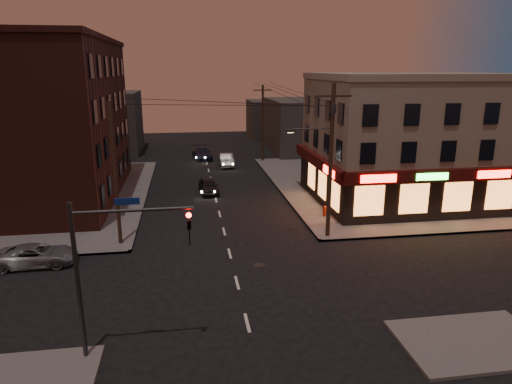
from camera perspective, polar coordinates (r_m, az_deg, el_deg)
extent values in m
plane|color=black|center=(24.73, -2.39, -11.27)|extent=(120.00, 120.00, 0.00)
cube|color=#514F4C|center=(47.09, 17.12, 1.08)|extent=(24.00, 28.00, 0.15)
cube|color=#514F4C|center=(45.22, -28.70, -0.71)|extent=(24.00, 28.00, 0.15)
cube|color=gray|center=(40.42, 18.46, 6.07)|extent=(15.00, 12.00, 10.00)
cube|color=gray|center=(40.00, 19.10, 13.51)|extent=(15.20, 12.20, 0.50)
cube|color=black|center=(36.00, 22.27, -0.71)|extent=(15.12, 0.25, 3.40)
cube|color=black|center=(38.27, 8.06, 1.19)|extent=(0.25, 12.12, 3.40)
cube|color=#3D0B09|center=(35.34, 22.80, 1.96)|extent=(15.60, 0.50, 0.90)
cube|color=#3D0B09|center=(37.80, 7.73, 3.82)|extent=(0.50, 12.60, 0.90)
cube|color=#FF140C|center=(32.65, 15.08, 1.63)|extent=(2.60, 0.06, 0.55)
cube|color=#FF140C|center=(37.07, 27.64, 1.98)|extent=(2.60, 0.06, 0.55)
cube|color=#26FF3F|center=(34.45, 21.19, 1.81)|extent=(2.40, 0.06, 0.50)
cube|color=#FF140C|center=(34.17, 9.08, 2.55)|extent=(0.06, 2.60, 0.55)
cube|color=orange|center=(35.55, 21.58, -0.67)|extent=(12.40, 0.08, 2.20)
cube|color=orange|center=(37.28, 8.29, 0.96)|extent=(0.08, 8.40, 2.20)
cube|color=#461D16|center=(42.98, -25.39, 7.92)|extent=(12.00, 20.00, 13.00)
cube|color=#3F3D3A|center=(62.66, 6.47, 8.21)|extent=(10.00, 12.00, 7.00)
cube|color=#3F3D3A|center=(65.26, -18.32, 8.27)|extent=(9.00, 10.00, 8.00)
cube|color=#3F3D3A|center=(75.82, 2.19, 9.12)|extent=(8.00, 8.00, 6.00)
cylinder|color=#382619|center=(29.87, 9.30, 3.67)|extent=(0.28, 0.28, 10.00)
cube|color=#382619|center=(29.34, 9.66, 11.73)|extent=(2.40, 0.12, 0.12)
cylinder|color=#333538|center=(29.39, 9.59, 10.18)|extent=(0.44, 0.44, 0.50)
cylinder|color=#333538|center=(29.14, 7.03, 7.86)|extent=(2.60, 0.10, 0.10)
cube|color=#333538|center=(28.81, 4.32, 7.64)|extent=(0.60, 0.25, 0.18)
cube|color=#FFD88C|center=(28.82, 4.32, 7.44)|extent=(0.35, 0.15, 0.04)
cylinder|color=#382619|center=(55.16, 0.84, 8.57)|extent=(0.26, 0.26, 9.00)
cylinder|color=#382619|center=(29.54, -17.19, 2.06)|extent=(0.24, 0.24, 9.00)
cylinder|color=#333538|center=(18.66, -21.34, -10.70)|extent=(0.18, 0.18, 6.40)
cylinder|color=#333538|center=(17.28, -15.10, -2.23)|extent=(4.40, 0.12, 0.12)
imported|color=black|center=(17.31, -8.39, -3.56)|extent=(0.16, 0.20, 1.00)
sphere|color=#FF0C05|center=(17.12, -8.42, -2.89)|extent=(0.20, 0.20, 0.20)
cube|color=navy|center=(17.20, -15.84, -1.14)|extent=(0.90, 0.05, 0.25)
imported|color=gray|center=(29.35, -25.78, -7.13)|extent=(4.54, 2.18, 1.25)
imported|color=black|center=(41.70, -5.95, 0.76)|extent=(1.91, 4.09, 1.35)
imported|color=slate|center=(53.32, -3.73, 4.03)|extent=(1.52, 4.35, 1.43)
imported|color=#181D30|center=(57.84, -6.75, 4.85)|extent=(2.65, 5.24, 1.46)
cylinder|color=maroon|center=(35.02, 8.54, -2.49)|extent=(0.32, 0.32, 0.66)
sphere|color=maroon|center=(34.91, 8.56, -1.92)|extent=(0.27, 0.27, 0.27)
cylinder|color=maroon|center=(34.98, 8.55, -2.28)|extent=(0.38, 0.26, 0.13)
cylinder|color=maroon|center=(34.98, 8.55, -2.28)|extent=(0.26, 0.38, 0.13)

